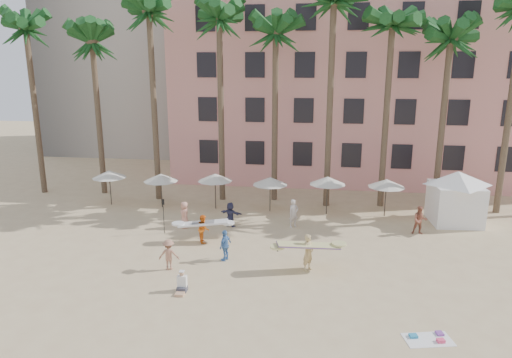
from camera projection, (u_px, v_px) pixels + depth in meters
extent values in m
plane|color=#D1B789|center=(262.00, 298.00, 20.56)|extent=(120.00, 120.00, 0.00)
cube|color=#DF9288|center=(371.00, 89.00, 42.66)|extent=(35.00, 14.00, 16.00)
cylinder|color=brown|center=(36.00, 113.00, 36.07)|extent=(0.44, 0.44, 13.00)
cylinder|color=brown|center=(99.00, 120.00, 36.00)|extent=(0.44, 0.44, 12.00)
cylinder|color=brown|center=(154.00, 109.00, 34.13)|extent=(0.44, 0.44, 14.00)
cylinder|color=brown|center=(221.00, 113.00, 34.00)|extent=(0.44, 0.44, 13.50)
cylinder|color=brown|center=(275.00, 119.00, 34.07)|extent=(0.44, 0.44, 12.50)
cylinder|color=brown|center=(330.00, 108.00, 32.33)|extent=(0.44, 0.44, 14.50)
cylinder|color=brown|center=(386.00, 118.00, 32.46)|extent=(0.44, 0.44, 13.00)
cylinder|color=brown|center=(442.00, 126.00, 32.52)|extent=(0.44, 0.44, 12.00)
cylinder|color=brown|center=(509.00, 114.00, 30.79)|extent=(0.44, 0.44, 14.00)
cylinder|color=#332B23|center=(110.00, 188.00, 34.01)|extent=(0.07, 0.07, 2.50)
cone|color=silver|center=(109.00, 174.00, 33.74)|extent=(2.50, 2.50, 0.55)
cylinder|color=#332B23|center=(161.00, 191.00, 33.39)|extent=(0.07, 0.07, 2.40)
cone|color=silver|center=(161.00, 178.00, 33.13)|extent=(2.50, 2.50, 0.55)
cylinder|color=#332B23|center=(215.00, 192.00, 33.03)|extent=(0.07, 0.07, 2.50)
cone|color=silver|center=(215.00, 177.00, 32.77)|extent=(2.50, 2.50, 0.55)
cylinder|color=#332B23|center=(270.00, 195.00, 32.41)|extent=(0.07, 0.07, 2.40)
cone|color=silver|center=(270.00, 181.00, 32.16)|extent=(2.50, 2.50, 0.55)
cylinder|color=#332B23|center=(327.00, 196.00, 31.76)|extent=(0.07, 0.07, 2.60)
cone|color=silver|center=(328.00, 180.00, 31.48)|extent=(2.50, 2.50, 0.55)
cylinder|color=#332B23|center=(385.00, 199.00, 31.43)|extent=(0.07, 0.07, 2.50)
cone|color=silver|center=(387.00, 183.00, 31.16)|extent=(2.50, 2.50, 0.55)
cube|color=white|center=(455.00, 204.00, 30.09)|extent=(3.16, 3.16, 2.60)
cone|color=white|center=(458.00, 178.00, 29.67)|extent=(4.75, 4.75, 0.90)
cube|color=white|center=(428.00, 340.00, 17.40)|extent=(1.97, 1.37, 0.02)
cube|color=teal|center=(413.00, 336.00, 17.54)|extent=(0.35, 0.31, 0.10)
cube|color=#FB4573|center=(441.00, 341.00, 17.22)|extent=(0.32, 0.28, 0.12)
cube|color=purple|center=(440.00, 333.00, 17.73)|extent=(0.32, 0.35, 0.08)
imported|color=tan|center=(308.00, 252.00, 23.10)|extent=(0.78, 0.85, 1.94)
cube|color=#D6D286|center=(309.00, 245.00, 23.00)|extent=(3.27, 1.53, 0.38)
imported|color=orange|center=(203.00, 229.00, 26.85)|extent=(0.90, 1.00, 1.67)
cube|color=white|center=(203.00, 223.00, 26.77)|extent=(3.01, 1.25, 0.30)
imported|color=#A65C45|center=(420.00, 220.00, 28.09)|extent=(0.89, 0.70, 1.79)
imported|color=#568BC9|center=(225.00, 245.00, 24.34)|extent=(0.74, 1.08, 1.71)
imported|color=#323458|center=(230.00, 214.00, 29.48)|extent=(1.57, 0.91, 1.62)
imported|color=beige|center=(294.00, 213.00, 29.33)|extent=(0.80, 0.76, 1.84)
imported|color=tan|center=(185.00, 215.00, 29.27)|extent=(0.88, 1.00, 1.72)
imported|color=#AB735B|center=(169.00, 255.00, 23.25)|extent=(1.12, 0.75, 1.61)
cylinder|color=black|center=(164.00, 217.00, 28.16)|extent=(0.04, 0.04, 2.10)
cube|color=black|center=(163.00, 202.00, 27.92)|extent=(0.18, 0.03, 0.35)
cube|color=#3F3F4C|center=(182.00, 289.00, 21.12)|extent=(0.44, 0.41, 0.24)
cube|color=tan|center=(180.00, 294.00, 20.80)|extent=(0.39, 0.44, 0.12)
cube|color=white|center=(182.00, 281.00, 21.07)|extent=(0.43, 0.26, 0.54)
sphere|color=tan|center=(182.00, 273.00, 20.98)|extent=(0.24, 0.24, 0.24)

